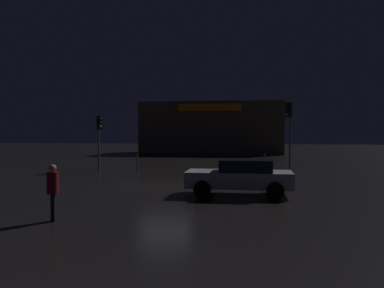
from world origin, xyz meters
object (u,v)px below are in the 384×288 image
traffic_signal_main (99,130)px  traffic_signal_opposite (289,120)px  car_near (241,176)px  pedestrian (53,188)px

traffic_signal_main → traffic_signal_opposite: traffic_signal_opposite is taller
car_near → traffic_signal_opposite: bearing=73.0°
car_near → pedestrian: size_ratio=2.57×
traffic_signal_opposite → pedestrian: 17.08m
traffic_signal_opposite → pedestrian: size_ratio=2.62×
traffic_signal_opposite → car_near: (-2.82, -9.19, -2.56)m
car_near → pedestrian: (-5.42, -5.59, 0.20)m
pedestrian → traffic_signal_opposite: bearing=60.9°
traffic_signal_main → traffic_signal_opposite: size_ratio=0.82×
traffic_signal_main → pedestrian: traffic_signal_main is taller
traffic_signal_main → pedestrian: bearing=-74.0°
traffic_signal_opposite → car_near: traffic_signal_opposite is taller
car_near → pedestrian: bearing=-134.1°
pedestrian → car_near: bearing=45.9°
traffic_signal_main → car_near: bearing=-43.5°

